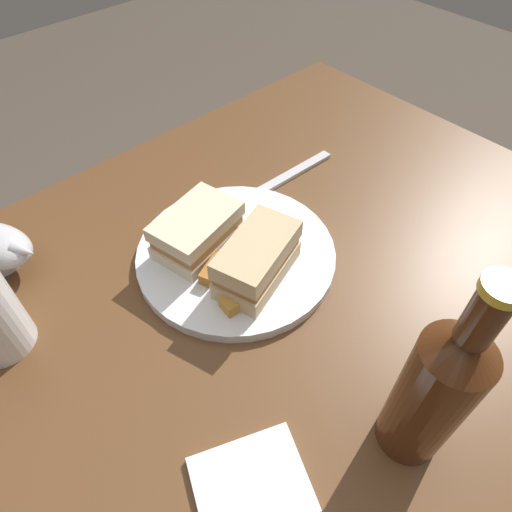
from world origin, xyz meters
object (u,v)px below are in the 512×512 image
object	(u,v)px
sandwich_half_left	(197,230)
napkin	(251,485)
sandwich_half_right	(257,260)
plate	(236,254)
fork	(290,175)
cider_bottle	(435,391)

from	to	relation	value
sandwich_half_left	napkin	xyz separation A→B (m)	(-0.15, -0.28, -0.04)
sandwich_half_left	napkin	world-z (taller)	sandwich_half_left
sandwich_half_left	sandwich_half_right	world-z (taller)	sandwich_half_right
sandwich_half_left	sandwich_half_right	bearing A→B (deg)	-77.14
plate	napkin	world-z (taller)	plate
plate	fork	distance (m)	0.20
napkin	sandwich_half_right	bearing A→B (deg)	46.29
napkin	fork	distance (m)	0.49
fork	cider_bottle	bearing A→B (deg)	-117.37
sandwich_half_right	fork	bearing A→B (deg)	33.85
sandwich_half_right	cider_bottle	world-z (taller)	cider_bottle
sandwich_half_right	cider_bottle	distance (m)	0.26
napkin	fork	world-z (taller)	napkin
sandwich_half_right	napkin	xyz separation A→B (m)	(-0.18, -0.18, -0.04)
sandwich_half_right	cider_bottle	size ratio (longest dim) A/B	0.53
cider_bottle	sandwich_half_left	bearing A→B (deg)	90.20
fork	napkin	bearing A→B (deg)	-137.92
plate	fork	world-z (taller)	plate
plate	sandwich_half_left	world-z (taller)	sandwich_half_left
plate	sandwich_half_left	bearing A→B (deg)	124.69
cider_bottle	sandwich_half_right	bearing A→B (deg)	85.33
plate	napkin	xyz separation A→B (m)	(-0.18, -0.24, -0.00)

